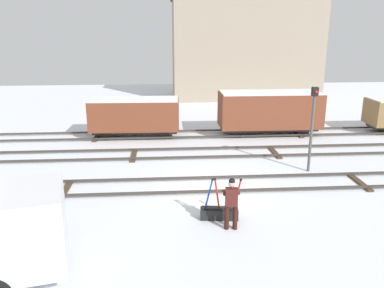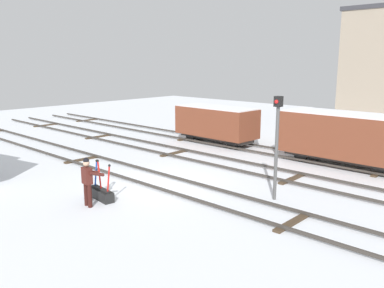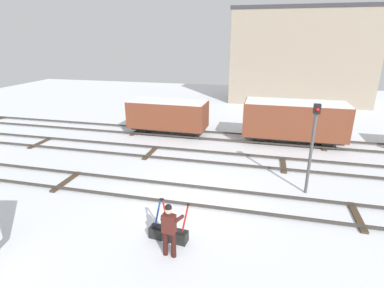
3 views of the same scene
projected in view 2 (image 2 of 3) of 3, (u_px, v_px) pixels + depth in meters
ground_plane at (162, 184)px, 16.26m from camera, size 60.00×60.00×0.00m
track_main_line at (162, 182)px, 16.23m from camera, size 44.00×1.94×0.18m
track_siding_near at (226, 163)px, 19.21m from camera, size 44.00×1.94×0.18m
track_siding_far at (268, 151)px, 21.81m from camera, size 44.00×1.94×0.18m
switch_lever_frame at (101, 193)px, 14.43m from camera, size 1.35×0.50×1.44m
rail_worker at (88, 179)px, 13.62m from camera, size 0.59×0.70×1.71m
signal_post at (277, 137)px, 14.01m from camera, size 0.24×0.32×3.70m
freight_car_back_track at (345, 136)px, 18.77m from camera, size 5.84×2.19×2.52m
freight_car_far_end at (216, 122)px, 24.01m from camera, size 5.06×2.13×2.23m
perched_bird_roof_left at (372, 11)px, 31.18m from camera, size 0.28×0.18×0.13m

